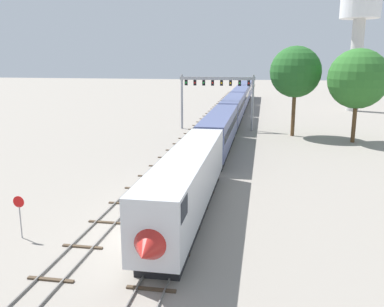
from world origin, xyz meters
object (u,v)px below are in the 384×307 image
at_px(trackside_tree_left, 296,72).
at_px(stop_sign, 20,211).
at_px(trackside_tree_mid, 358,79).
at_px(passenger_train, 233,109).
at_px(signal_gantry, 217,89).
at_px(water_tower, 359,22).

bearing_deg(trackside_tree_left, stop_sign, -115.90).
height_order(trackside_tree_left, trackside_tree_mid, trackside_tree_left).
xyz_separation_m(stop_sign, trackside_tree_mid, (27.64, 36.89, 6.84)).
height_order(passenger_train, signal_gantry, signal_gantry).
relative_size(passenger_train, signal_gantry, 9.12).
bearing_deg(trackside_tree_left, passenger_train, 134.59).
height_order(signal_gantry, trackside_tree_left, trackside_tree_left).
distance_m(signal_gantry, trackside_tree_left, 12.77).
xyz_separation_m(water_tower, stop_sign, (-34.45, -73.62, -16.94)).
bearing_deg(water_tower, signal_gantry, -132.12).
distance_m(signal_gantry, stop_sign, 45.01).
height_order(water_tower, stop_sign, water_tower).
height_order(passenger_train, trackside_tree_mid, trackside_tree_mid).
relative_size(passenger_train, water_tower, 4.46).
relative_size(signal_gantry, trackside_tree_mid, 0.95).
distance_m(stop_sign, trackside_tree_mid, 46.60).
bearing_deg(signal_gantry, trackside_tree_mid, -19.90).
bearing_deg(trackside_tree_left, water_tower, 65.95).
bearing_deg(stop_sign, passenger_train, 78.75).
height_order(stop_sign, trackside_tree_mid, trackside_tree_mid).
bearing_deg(signal_gantry, stop_sign, -99.97).
relative_size(stop_sign, trackside_tree_mid, 0.23).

